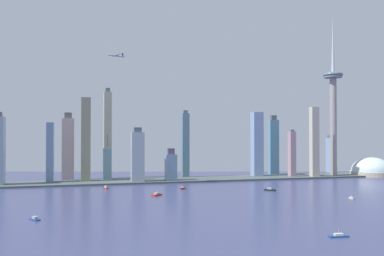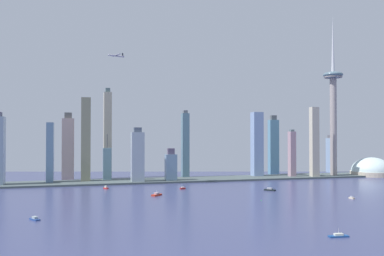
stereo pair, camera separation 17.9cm
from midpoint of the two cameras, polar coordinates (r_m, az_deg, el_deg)
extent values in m
cube|color=#485455|center=(808.97, -0.13, -7.21)|extent=(918.54, 79.91, 3.35)
cylinder|color=#9E9391|center=(929.65, 19.14, 0.32)|extent=(14.15, 14.15, 219.45)
ellipsoid|color=slate|center=(938.60, 19.10, 7.03)|extent=(41.82, 41.82, 14.41)
torus|color=#9E9391|center=(937.91, 19.10, 6.72)|extent=(38.42, 38.42, 2.88)
cone|color=silver|center=(950.43, 19.08, 11.07)|extent=(7.07, 7.07, 121.08)
cylinder|color=#C3B49D|center=(984.61, 23.81, -5.83)|extent=(90.28, 90.28, 10.01)
ellipsoid|color=silver|center=(984.19, 23.81, -5.54)|extent=(85.76, 85.76, 60.65)
cube|color=#B2AA95|center=(856.74, -11.71, -1.03)|extent=(15.42, 27.20, 177.04)
cube|color=#4D646A|center=(861.78, -11.69, 5.16)|extent=(9.25, 16.32, 8.71)
cube|color=#859FCA|center=(875.51, 9.07, -2.32)|extent=(21.68, 20.22, 137.79)
cube|color=#A3B2BF|center=(766.69, -7.61, -4.13)|extent=(23.16, 23.14, 94.37)
cube|color=#4C5769|center=(765.65, -7.61, -0.27)|extent=(13.90, 13.89, 8.94)
cube|color=#849FBC|center=(1041.10, 18.79, -3.61)|extent=(12.16, 21.76, 81.94)
cube|color=#545258|center=(1040.02, 18.77, -1.16)|extent=(7.29, 13.05, 7.14)
cube|color=slate|center=(842.49, -0.95, -2.50)|extent=(14.50, 15.35, 134.23)
cube|color=slate|center=(843.63, -0.94, 2.26)|extent=(8.70, 9.21, 6.06)
cube|color=#6385A4|center=(792.78, -19.20, -3.33)|extent=(12.57, 22.98, 112.29)
cube|color=gray|center=(788.05, -14.60, -1.64)|extent=(17.24, 12.15, 159.72)
cube|color=#7291A9|center=(780.61, -2.96, -5.62)|extent=(21.18, 17.28, 52.58)
cube|color=#594E65|center=(778.71, -2.96, -3.27)|extent=(12.71, 10.37, 11.46)
cube|color=slate|center=(812.99, -11.77, -5.01)|extent=(15.89, 20.41, 64.00)
cylinder|color=#4C4C51|center=(811.10, -11.76, -1.81)|extent=(1.60, 1.60, 26.86)
cube|color=#AD8B96|center=(878.65, 13.79, -3.64)|extent=(12.61, 13.07, 96.71)
cube|color=#4D6265|center=(877.80, 13.78, -0.35)|extent=(7.56, 7.84, 4.19)
cube|color=#C0A4A2|center=(847.34, -16.92, -2.86)|extent=(22.90, 24.08, 122.18)
cube|color=#5B5C5C|center=(847.83, -16.90, 1.67)|extent=(13.74, 14.45, 11.66)
cube|color=#5B8FA8|center=(952.34, 11.31, -2.62)|extent=(21.91, 14.20, 124.08)
cube|color=#555C5F|center=(952.86, 11.30, 1.42)|extent=(13.15, 8.52, 10.47)
cube|color=beige|center=(887.29, 16.72, -1.95)|extent=(16.43, 12.84, 147.64)
cube|color=#A92725|center=(679.12, -1.30, -8.43)|extent=(9.54, 5.21, 2.39)
cube|color=silver|center=(678.85, -1.30, -8.26)|extent=(4.38, 3.18, 1.78)
cube|color=navy|center=(388.65, 19.80, -14.04)|extent=(18.10, 7.21, 1.32)
cube|color=silver|center=(388.30, 19.80, -13.81)|extent=(8.12, 4.48, 1.87)
cylinder|color=silver|center=(387.56, 19.79, -13.33)|extent=(0.24, 0.24, 4.89)
cube|color=beige|center=(619.59, 21.42, -9.09)|extent=(4.13, 9.19, 2.00)
cube|color=#9DA2B2|center=(619.33, 21.42, -8.92)|extent=(2.70, 4.12, 1.75)
cube|color=navy|center=(466.62, -21.10, -11.81)|extent=(12.14, 15.09, 1.48)
cube|color=#96A5A8|center=(466.27, -21.09, -11.59)|extent=(6.50, 7.36, 2.28)
cube|color=#B62B19|center=(609.34, -4.95, -9.29)|extent=(17.79, 17.28, 2.16)
cube|color=#A598A9|center=(609.01, -4.95, -9.08)|extent=(9.08, 8.94, 2.48)
cylinder|color=silver|center=(608.56, -4.95, -8.76)|extent=(0.24, 0.24, 4.20)
cube|color=red|center=(697.77, -11.94, -8.23)|extent=(8.22, 10.98, 1.98)
cube|color=silver|center=(697.46, -11.94, -8.03)|extent=(4.45, 5.28, 2.91)
cube|color=black|center=(671.73, 10.82, -8.50)|extent=(16.01, 17.60, 2.40)
cube|color=#9C9DA7|center=(671.42, 10.82, -8.30)|extent=(8.27, 8.75, 2.37)
cone|color=green|center=(567.65, 9.64, -9.92)|extent=(1.21, 1.21, 1.59)
cylinder|color=#B6B2C1|center=(744.65, -10.51, 9.88)|extent=(28.09, 13.08, 2.84)
sphere|color=#B6B2C1|center=(738.60, -11.54, 9.97)|extent=(2.84, 2.84, 2.84)
cube|color=#B6B2C1|center=(744.89, -10.51, 9.98)|extent=(14.49, 29.80, 0.50)
cube|color=#B6B2C1|center=(749.99, -9.66, 9.83)|extent=(6.31, 10.91, 0.40)
cube|color=#2D333D|center=(750.65, -9.66, 10.09)|extent=(2.65, 1.42, 5.00)
camera|label=1|loc=(0.09, -89.99, 0.00)|focal=38.19mm
camera|label=2|loc=(0.09, 90.01, 0.00)|focal=38.19mm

